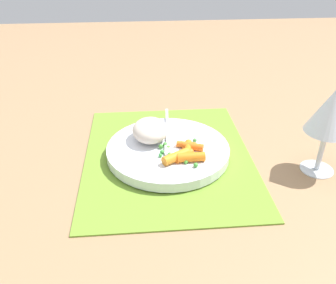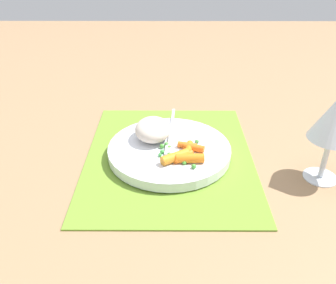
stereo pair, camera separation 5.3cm
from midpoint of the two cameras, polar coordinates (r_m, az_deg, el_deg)
ground_plane at (r=0.72m, az=2.12°, el=-2.44°), size 2.40×2.40×0.00m
placemat at (r=0.72m, az=2.12°, el=-2.24°), size 0.41×0.33×0.01m
plate at (r=0.71m, az=2.14°, el=-1.40°), size 0.24×0.24×0.02m
rice_mound at (r=0.72m, az=-0.52°, el=1.96°), size 0.08×0.07×0.04m
carrot_portion at (r=0.67m, az=4.80°, el=-1.95°), size 0.08×0.09×0.02m
pea_scatter at (r=0.69m, az=3.63°, el=-1.46°), size 0.10×0.08×0.01m
fork at (r=0.74m, az=2.27°, el=1.03°), size 0.20×0.02×0.01m
wine_glass at (r=0.67m, az=27.00°, el=3.20°), size 0.08×0.08×0.17m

